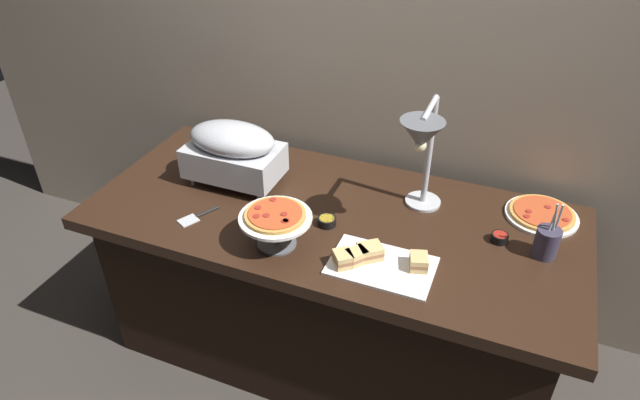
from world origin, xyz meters
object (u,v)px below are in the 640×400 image
(heat_lamp, at_px, (423,142))
(pizza_plate_front, at_px, (542,214))
(chafing_dish, at_px, (233,150))
(sandwich_platter, at_px, (377,261))
(utensil_holder, at_px, (547,242))
(sauce_cup_far, at_px, (327,221))
(serving_spatula, at_px, (198,216))
(sauce_cup_near, at_px, (500,237))
(pizza_plate_center, at_px, (276,219))

(heat_lamp, bearing_deg, pizza_plate_front, 28.20)
(chafing_dish, distance_m, sandwich_platter, 0.78)
(sandwich_platter, bearing_deg, chafing_dish, 157.66)
(sandwich_platter, distance_m, utensil_holder, 0.59)
(sauce_cup_far, bearing_deg, serving_spatula, -163.63)
(sauce_cup_near, height_order, utensil_holder, utensil_holder)
(heat_lamp, distance_m, serving_spatula, 0.89)
(heat_lamp, distance_m, pizza_plate_center, 0.57)
(chafing_dish, bearing_deg, sauce_cup_far, -16.47)
(heat_lamp, height_order, sauce_cup_far, heat_lamp)
(chafing_dish, height_order, heat_lamp, heat_lamp)
(pizza_plate_center, relative_size, sandwich_platter, 0.73)
(heat_lamp, xyz_separation_m, sandwich_platter, (-0.06, -0.27, -0.34))
(sauce_cup_far, xyz_separation_m, utensil_holder, (0.77, 0.12, 0.04))
(serving_spatula, bearing_deg, sauce_cup_far, 16.37)
(heat_lamp, xyz_separation_m, sauce_cup_near, (0.31, 0.03, -0.34))
(heat_lamp, distance_m, sandwich_platter, 0.43)
(sandwich_platter, xyz_separation_m, sauce_cup_near, (0.37, 0.29, -0.00))
(pizza_plate_center, distance_m, serving_spatula, 0.37)
(chafing_dish, relative_size, utensil_holder, 1.74)
(pizza_plate_front, bearing_deg, sauce_cup_near, -121.89)
(pizza_plate_front, distance_m, sauce_cup_near, 0.25)
(sauce_cup_near, bearing_deg, pizza_plate_front, 58.11)
(sandwich_platter, bearing_deg, utensil_holder, 27.58)
(pizza_plate_center, relative_size, utensil_holder, 1.16)
(pizza_plate_front, height_order, sauce_cup_near, same)
(chafing_dish, height_order, utensil_holder, chafing_dish)
(chafing_dish, height_order, pizza_plate_front, chafing_dish)
(utensil_holder, relative_size, serving_spatula, 1.34)
(sauce_cup_near, relative_size, sauce_cup_far, 0.87)
(sandwich_platter, height_order, utensil_holder, utensil_holder)
(sandwich_platter, height_order, sauce_cup_far, sandwich_platter)
(chafing_dish, height_order, sauce_cup_near, chafing_dish)
(pizza_plate_center, bearing_deg, serving_spatula, 174.60)
(utensil_holder, height_order, serving_spatula, utensil_holder)
(heat_lamp, relative_size, sauce_cup_near, 7.60)
(sandwich_platter, bearing_deg, pizza_plate_center, -176.86)
(pizza_plate_front, bearing_deg, utensil_holder, -84.79)
(sandwich_platter, distance_m, sauce_cup_near, 0.47)
(sandwich_platter, distance_m, sauce_cup_far, 0.29)
(utensil_holder, bearing_deg, sandwich_platter, -152.42)
(sauce_cup_far, bearing_deg, sauce_cup_near, 12.90)
(pizza_plate_front, bearing_deg, sauce_cup_far, -154.66)
(pizza_plate_center, bearing_deg, heat_lamp, 34.08)
(heat_lamp, relative_size, pizza_plate_front, 1.70)
(pizza_plate_front, relative_size, sauce_cup_near, 4.47)
(heat_lamp, relative_size, pizza_plate_center, 1.80)
(chafing_dish, relative_size, pizza_plate_center, 1.49)
(sauce_cup_far, height_order, serving_spatula, sauce_cup_far)
(pizza_plate_front, xyz_separation_m, pizza_plate_center, (-0.87, -0.53, 0.10))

